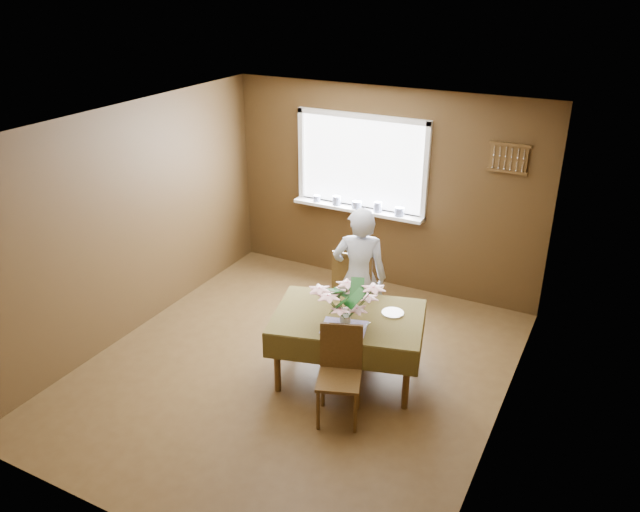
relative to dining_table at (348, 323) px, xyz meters
The scene contains 15 objects.
floor 0.81m from the dining_table, 163.90° to the right, with size 4.50×4.50×0.00m, color #483218.
ceiling 1.96m from the dining_table, 163.90° to the right, with size 4.50×4.50×0.00m, color white.
wall_back 2.26m from the dining_table, 103.74° to the left, with size 4.00×4.00×0.00m, color brown.
wall_front 2.53m from the dining_table, 102.10° to the right, with size 4.00×4.00×0.00m, color brown.
wall_left 2.60m from the dining_table, behind, with size 4.50×4.50×0.00m, color brown.
wall_right 1.62m from the dining_table, ahead, with size 4.50×4.50×0.00m, color brown.
window_assembly 2.32m from the dining_table, 111.51° to the left, with size 1.72×0.20×1.22m.
spoon_rack 2.59m from the dining_table, 65.64° to the left, with size 0.44×0.05×0.33m.
dining_table is the anchor object (origin of this frame).
chair_far 0.78m from the dining_table, 109.32° to the left, with size 0.47×0.47×1.04m.
chair_near 0.60m from the dining_table, 71.90° to the right, with size 0.49×0.49×0.89m.
seated_woman 0.68m from the dining_table, 104.92° to the left, with size 0.57×0.37×1.56m, color white.
flower_bouquet 0.44m from the dining_table, 72.81° to the right, with size 0.53×0.53×0.45m.
side_plate 0.44m from the dining_table, 32.48° to the left, with size 0.21×0.21×0.01m, color white.
table_knife 0.29m from the dining_table, 31.09° to the right, with size 0.02×0.21×0.00m, color silver.
Camera 1 is at (2.66, -4.58, 3.71)m, focal length 35.00 mm.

